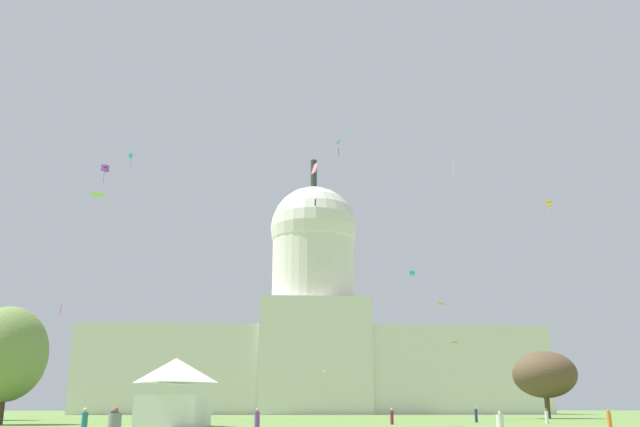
{
  "coord_description": "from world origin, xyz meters",
  "views": [
    {
      "loc": [
        -3.29,
        -23.78,
        1.68
      ],
      "look_at": [
        3.94,
        99.92,
        36.8
      ],
      "focal_mm": 38.51,
      "sensor_mm": 36.0,
      "label": 1
    }
  ],
  "objects_px": {
    "person_white_lawn_far_right": "(547,417)",
    "kite_violet_high": "(105,168)",
    "kite_white_high": "(453,162)",
    "kite_black_high": "(315,204)",
    "person_teal_back_left": "(84,425)",
    "person_orange_front_center": "(609,419)",
    "kite_yellow_low": "(326,374)",
    "event_tent": "(175,392)",
    "person_maroon_aisle_center": "(392,417)",
    "person_purple_mid_right": "(257,421)",
    "kite_green_high": "(337,145)",
    "kite_magenta_low": "(61,309)",
    "kite_turquoise_mid": "(412,273)",
    "kite_gold_mid": "(549,203)",
    "kite_cyan_high": "(131,156)",
    "tree_east_near": "(545,374)",
    "person_navy_edge_east": "(476,415)",
    "person_red_deep_crowd": "(157,417)",
    "kite_lime_mid": "(101,197)",
    "person_white_back_right": "(500,425)",
    "capitol_building": "(313,340)",
    "kite_pink_mid": "(315,168)",
    "kite_orange_low": "(438,308)",
    "person_navy_front_left": "(113,420)",
    "person_denim_near_tree_west": "(118,418)",
    "tree_west_mid": "(7,354)",
    "kite_red_low": "(453,343)"
  },
  "relations": [
    {
      "from": "event_tent",
      "to": "person_white_back_right",
      "type": "height_order",
      "value": "event_tent"
    },
    {
      "from": "kite_magenta_low",
      "to": "kite_violet_high",
      "type": "xyz_separation_m",
      "value": [
        -2.12,
        23.9,
        29.09
      ]
    },
    {
      "from": "kite_white_high",
      "to": "kite_yellow_low",
      "type": "xyz_separation_m",
      "value": [
        -26.87,
        18.3,
        -44.77
      ]
    },
    {
      "from": "kite_violet_high",
      "to": "person_teal_back_left",
      "type": "bearing_deg",
      "value": 35.98
    },
    {
      "from": "event_tent",
      "to": "tree_east_near",
      "type": "bearing_deg",
      "value": 49.1
    },
    {
      "from": "kite_cyan_high",
      "to": "tree_east_near",
      "type": "bearing_deg",
      "value": -27.34
    },
    {
      "from": "person_red_deep_crowd",
      "to": "person_white_back_right",
      "type": "bearing_deg",
      "value": -51.18
    },
    {
      "from": "tree_east_near",
      "to": "kite_pink_mid",
      "type": "distance_m",
      "value": 61.81
    },
    {
      "from": "person_navy_front_left",
      "to": "tree_west_mid",
      "type": "bearing_deg",
      "value": -136.54
    },
    {
      "from": "kite_magenta_low",
      "to": "kite_black_high",
      "type": "bearing_deg",
      "value": -19.88
    },
    {
      "from": "kite_gold_mid",
      "to": "kite_cyan_high",
      "type": "height_order",
      "value": "kite_cyan_high"
    },
    {
      "from": "kite_orange_low",
      "to": "kite_red_low",
      "type": "height_order",
      "value": "kite_red_low"
    },
    {
      "from": "person_orange_front_center",
      "to": "kite_turquoise_mid",
      "type": "distance_m",
      "value": 65.54
    },
    {
      "from": "kite_magenta_low",
      "to": "kite_turquoise_mid",
      "type": "distance_m",
      "value": 60.61
    },
    {
      "from": "person_teal_back_left",
      "to": "person_orange_front_center",
      "type": "relative_size",
      "value": 1.09
    },
    {
      "from": "capitol_building",
      "to": "person_denim_near_tree_west",
      "type": "bearing_deg",
      "value": -102.03
    },
    {
      "from": "person_maroon_aisle_center",
      "to": "person_white_lawn_far_right",
      "type": "relative_size",
      "value": 1.02
    },
    {
      "from": "person_purple_mid_right",
      "to": "kite_green_high",
      "type": "distance_m",
      "value": 76.15
    },
    {
      "from": "kite_white_high",
      "to": "kite_black_high",
      "type": "xyz_separation_m",
      "value": [
        -30.62,
        -5.51,
        -11.81
      ]
    },
    {
      "from": "person_orange_front_center",
      "to": "kite_black_high",
      "type": "distance_m",
      "value": 87.49
    },
    {
      "from": "person_white_lawn_far_right",
      "to": "kite_pink_mid",
      "type": "relative_size",
      "value": 1.25
    },
    {
      "from": "capitol_building",
      "to": "event_tent",
      "type": "height_order",
      "value": "capitol_building"
    },
    {
      "from": "person_white_lawn_far_right",
      "to": "kite_violet_high",
      "type": "bearing_deg",
      "value": -68.51
    },
    {
      "from": "event_tent",
      "to": "person_white_lawn_far_right",
      "type": "relative_size",
      "value": 4.57
    },
    {
      "from": "kite_turquoise_mid",
      "to": "kite_green_high",
      "type": "relative_size",
      "value": 0.46
    },
    {
      "from": "event_tent",
      "to": "kite_black_high",
      "type": "distance_m",
      "value": 80.66
    },
    {
      "from": "person_white_back_right",
      "to": "person_navy_edge_east",
      "type": "xyz_separation_m",
      "value": [
        9.31,
        38.51,
        0.14
      ]
    },
    {
      "from": "person_denim_near_tree_west",
      "to": "person_purple_mid_right",
      "type": "height_order",
      "value": "person_purple_mid_right"
    },
    {
      "from": "person_white_lawn_far_right",
      "to": "kite_pink_mid",
      "type": "height_order",
      "value": "kite_pink_mid"
    },
    {
      "from": "kite_white_high",
      "to": "kite_black_high",
      "type": "height_order",
      "value": "kite_white_high"
    },
    {
      "from": "person_red_deep_crowd",
      "to": "kite_lime_mid",
      "type": "distance_m",
      "value": 25.21
    },
    {
      "from": "person_white_back_right",
      "to": "person_red_deep_crowd",
      "type": "xyz_separation_m",
      "value": [
        -26.18,
        28.52,
        0.08
      ]
    },
    {
      "from": "person_purple_mid_right",
      "to": "kite_pink_mid",
      "type": "distance_m",
      "value": 29.79
    },
    {
      "from": "kite_magenta_low",
      "to": "kite_turquoise_mid",
      "type": "xyz_separation_m",
      "value": [
        54.21,
        25.02,
        10.48
      ]
    },
    {
      "from": "person_orange_front_center",
      "to": "kite_white_high",
      "type": "distance_m",
      "value": 95.93
    },
    {
      "from": "person_maroon_aisle_center",
      "to": "kite_yellow_low",
      "type": "relative_size",
      "value": 0.75
    },
    {
      "from": "person_navy_edge_east",
      "to": "kite_gold_mid",
      "type": "bearing_deg",
      "value": -88.41
    },
    {
      "from": "capitol_building",
      "to": "kite_orange_low",
      "type": "xyz_separation_m",
      "value": [
        13.1,
        -90.72,
        -3.87
      ]
    },
    {
      "from": "person_teal_back_left",
      "to": "tree_east_near",
      "type": "bearing_deg",
      "value": 88.72
    },
    {
      "from": "kite_turquoise_mid",
      "to": "kite_cyan_high",
      "type": "distance_m",
      "value": 58.37
    },
    {
      "from": "person_navy_front_left",
      "to": "kite_turquoise_mid",
      "type": "height_order",
      "value": "kite_turquoise_mid"
    },
    {
      "from": "tree_west_mid",
      "to": "person_navy_edge_east",
      "type": "height_order",
      "value": "tree_west_mid"
    },
    {
      "from": "capitol_building",
      "to": "person_teal_back_left",
      "type": "relative_size",
      "value": 71.05
    },
    {
      "from": "person_white_lawn_far_right",
      "to": "person_purple_mid_right",
      "type": "bearing_deg",
      "value": 5.41
    },
    {
      "from": "person_navy_front_left",
      "to": "kite_gold_mid",
      "type": "xyz_separation_m",
      "value": [
        51.37,
        30.73,
        28.7
      ]
    },
    {
      "from": "event_tent",
      "to": "person_maroon_aisle_center",
      "type": "distance_m",
      "value": 22.59
    },
    {
      "from": "kite_white_high",
      "to": "kite_turquoise_mid",
      "type": "height_order",
      "value": "kite_white_high"
    },
    {
      "from": "person_teal_back_left",
      "to": "person_purple_mid_right",
      "type": "height_order",
      "value": "person_teal_back_left"
    },
    {
      "from": "person_red_deep_crowd",
      "to": "kite_gold_mid",
      "type": "relative_size",
      "value": 0.56
    },
    {
      "from": "tree_east_near",
      "to": "person_navy_edge_east",
      "type": "relative_size",
      "value": 6.45
    }
  ]
}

